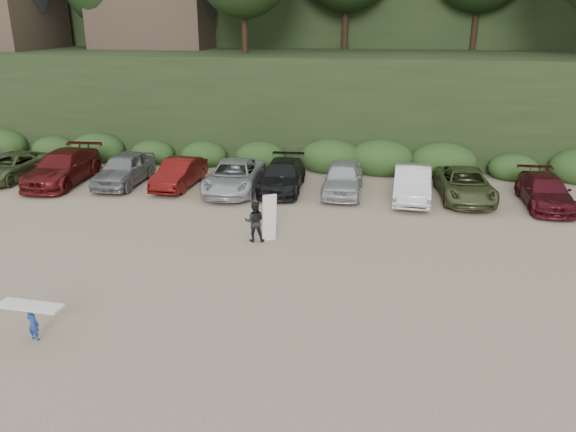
# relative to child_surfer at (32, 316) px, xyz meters

# --- Properties ---
(ground) EXTENTS (120.00, 120.00, 0.00)m
(ground) POSITION_rel_child_surfer_xyz_m (4.60, 4.26, -0.72)
(ground) COLOR tan
(ground) RESTS_ON ground
(parked_cars) EXTENTS (34.10, 6.20, 1.64)m
(parked_cars) POSITION_rel_child_surfer_xyz_m (0.28, 14.27, 0.03)
(parked_cars) COLOR #B6B7BB
(parked_cars) RESTS_ON ground
(child_surfer) EXTENTS (1.78, 0.58, 1.05)m
(child_surfer) POSITION_rel_child_surfer_xyz_m (0.00, 0.00, 0.00)
(child_surfer) COLOR navy
(child_surfer) RESTS_ON ground
(adult_surfer) EXTENTS (1.28, 0.72, 1.90)m
(adult_surfer) POSITION_rel_child_surfer_xyz_m (4.30, 7.83, 0.10)
(adult_surfer) COLOR black
(adult_surfer) RESTS_ON ground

